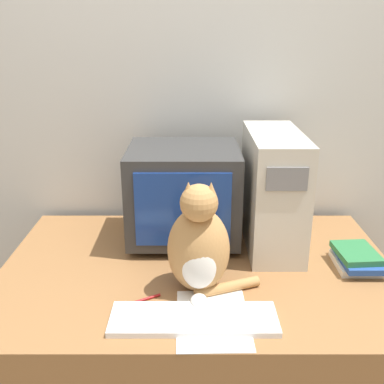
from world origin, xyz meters
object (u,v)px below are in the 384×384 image
at_px(computer_tower, 274,190).
at_px(cat, 201,246).
at_px(keyboard, 195,319).
at_px(crt_monitor, 185,193).
at_px(pen, 142,300).
at_px(book_stack, 359,259).

xyz_separation_m(computer_tower, cat, (-0.28, -0.34, -0.06)).
bearing_deg(computer_tower, keyboard, -120.55).
bearing_deg(crt_monitor, cat, -81.09).
xyz_separation_m(computer_tower, pen, (-0.47, -0.41, -0.22)).
xyz_separation_m(keyboard, cat, (0.02, 0.17, 0.15)).
bearing_deg(pen, crt_monitor, 74.06).
height_order(cat, book_stack, cat).
bearing_deg(crt_monitor, pen, -105.94).
bearing_deg(pen, keyboard, -31.33).
distance_m(computer_tower, book_stack, 0.39).
bearing_deg(pen, book_stack, 16.26).
relative_size(crt_monitor, book_stack, 2.05).
bearing_deg(crt_monitor, book_stack, -20.15).
bearing_deg(keyboard, book_stack, 28.63).
height_order(book_stack, pen, book_stack).
bearing_deg(crt_monitor, computer_tower, -5.68).
height_order(computer_tower, book_stack, computer_tower).
distance_m(computer_tower, cat, 0.45).
distance_m(keyboard, cat, 0.23).
bearing_deg(cat, crt_monitor, 101.44).
xyz_separation_m(crt_monitor, pen, (-0.13, -0.45, -0.19)).
relative_size(book_stack, pen, 1.72).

